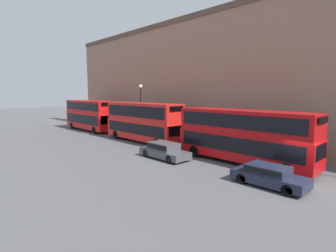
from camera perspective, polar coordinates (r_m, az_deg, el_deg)
name	(u,v)px	position (r m, az deg, el deg)	size (l,w,h in m)	color
ground_plane	(301,184)	(18.16, 26.92, -11.11)	(200.00, 200.00, 0.00)	#515154
bus_leading	(243,134)	(21.07, 16.01, -1.71)	(2.59, 11.01, 4.15)	#B20C0F
bus_second_in_queue	(143,121)	(29.36, -5.51, 1.19)	(2.59, 10.69, 4.36)	red
bus_third_in_queue	(90,114)	(39.95, -16.70, 2.52)	(2.59, 10.27, 4.36)	red
car_dark_sedan	(269,175)	(16.78, 21.09, -9.91)	(1.78, 4.27, 1.24)	#1E2338
car_hatchback	(164,150)	(22.03, -0.83, -5.24)	(1.85, 4.51, 1.34)	#47474C
street_lamp	(141,105)	(32.44, -5.95, 4.59)	(0.44, 0.44, 6.48)	black
pedestrian	(247,146)	(24.12, 16.81, -4.17)	(0.36, 0.36, 1.79)	maroon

